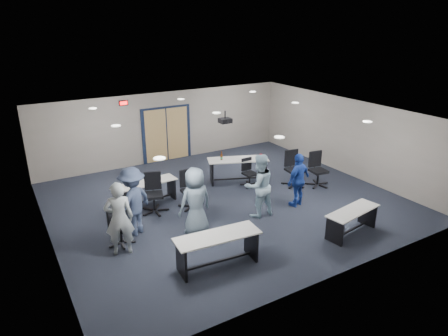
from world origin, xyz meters
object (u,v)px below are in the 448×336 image
chair_back_c (250,173)px  person_gray (119,219)px  chair_loose_left (120,227)px  chair_back_d (295,169)px  table_back_left (149,189)px  chair_back_b (191,190)px  chair_loose_right (319,170)px  person_lightblue (259,186)px  table_back_right (238,166)px  person_navy (298,180)px  table_front_left (218,245)px  person_back (133,202)px  chair_back_a (154,194)px  table_front_right (352,218)px  person_plaid (195,202)px

chair_back_c → person_gray: 5.30m
chair_loose_left → chair_back_d: bearing=-40.9°
table_back_left → chair_back_c: bearing=-11.3°
table_back_left → chair_back_b: 1.34m
chair_loose_right → person_lightblue: size_ratio=0.63×
table_back_right → person_gray: size_ratio=1.17×
person_lightblue → table_back_left: bearing=-42.2°
chair_back_b → person_navy: 3.18m
table_front_left → table_back_right: table_back_right is taller
chair_loose_left → person_back: bearing=-12.4°
table_front_left → table_back_right: (3.08, 4.01, 0.04)m
chair_back_a → person_back: size_ratio=0.64×
chair_back_b → person_lightblue: (1.42, -1.43, 0.35)m
table_back_right → chair_loose_right: 2.70m
table_front_right → table_back_left: bearing=122.3°
table_front_left → table_back_left: table_front_left is taller
table_front_left → person_gray: 2.39m
chair_back_a → chair_back_b: size_ratio=1.03×
table_back_left → table_front_right: bearing=-52.9°
table_front_right → chair_loose_left: bearing=145.5°
table_front_right → chair_loose_right: chair_loose_right is taller
person_gray → person_lightblue: bearing=-166.1°
person_back → person_plaid: bearing=117.9°
chair_loose_left → person_lightblue: person_lightblue is taller
table_front_right → chair_loose_left: chair_loose_left is taller
chair_loose_right → person_navy: size_ratio=0.71×
chair_back_d → person_lightblue: bearing=-146.0°
chair_back_a → person_plaid: size_ratio=0.64×
person_plaid → person_navy: (3.39, -0.00, -0.10)m
chair_back_d → person_plaid: 4.48m
chair_back_c → table_back_right: bearing=104.5°
chair_back_d → person_back: person_back is taller
table_back_right → chair_loose_left: table_back_right is taller
chair_loose_left → person_lightblue: bearing=-54.4°
chair_back_a → person_navy: person_navy is taller
table_front_left → chair_loose_left: bearing=132.9°
chair_back_c → chair_loose_left: 5.05m
person_lightblue → table_front_right: bearing=127.6°
chair_loose_right → person_plaid: size_ratio=0.63×
chair_back_c → chair_loose_left: size_ratio=0.98×
chair_back_a → table_back_right: bearing=30.7°
table_back_left → chair_back_c: 3.42m
chair_back_b → person_navy: bearing=-27.7°
chair_back_b → chair_loose_left: bearing=-158.0°
chair_back_c → table_back_left: bearing=170.7°
person_lightblue → person_navy: person_lightblue is taller
chair_back_a → person_lightblue: (2.48, -1.69, 0.33)m
person_gray → table_front_left: bearing=150.8°
chair_loose_left → person_navy: 5.25m
person_gray → table_back_right: bearing=-139.0°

